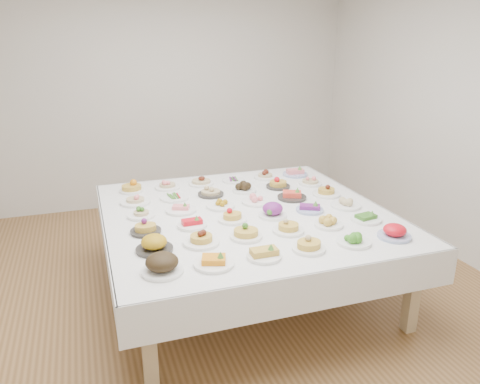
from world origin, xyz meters
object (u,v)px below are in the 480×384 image
object	(u,v)px
display_table	(246,218)
dish_18	(141,212)
dish_35	(295,171)
dish_0	(162,261)

from	to	relation	value
display_table	dish_18	size ratio (longest dim) A/B	10.50
display_table	dish_18	xyz separation A→B (m)	(-0.86, 0.16, 0.11)
display_table	dish_18	bearing A→B (deg)	169.23
dish_35	dish_18	bearing A→B (deg)	-158.03
dish_35	display_table	bearing A→B (deg)	-135.26
display_table	dish_18	world-z (taller)	dish_18
dish_18	dish_0	bearing A→B (deg)	-90.06
display_table	dish_0	bearing A→B (deg)	-135.25
display_table	dish_35	bearing A→B (deg)	44.74
dish_0	dish_35	world-z (taller)	dish_0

